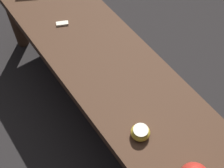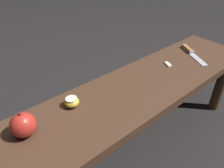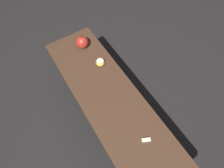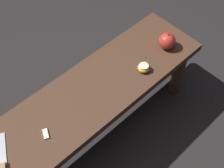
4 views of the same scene
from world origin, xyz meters
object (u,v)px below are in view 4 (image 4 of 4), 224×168
(apple_cut, at_px, (144,68))
(wooden_bench, at_px, (82,108))
(knife, at_px, (3,168))
(apple_whole, at_px, (167,41))

(apple_cut, bearing_deg, wooden_bench, 166.65)
(knife, relative_size, apple_cut, 3.77)
(wooden_bench, distance_m, apple_cut, 0.35)
(knife, distance_m, apple_cut, 0.76)
(apple_whole, relative_size, apple_cut, 1.62)
(wooden_bench, bearing_deg, knife, -174.90)
(knife, distance_m, apple_whole, 0.95)
(knife, height_order, apple_whole, apple_whole)
(knife, xyz_separation_m, apple_whole, (0.95, -0.01, 0.03))
(wooden_bench, height_order, knife, knife)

